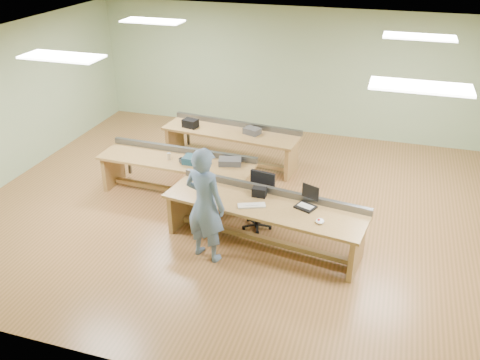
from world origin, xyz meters
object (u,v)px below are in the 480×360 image
Objects in this scene: camera_bag at (259,192)px; parts_bin_grey at (230,162)px; laptop_base at (305,207)px; task_chair at (258,208)px; parts_bin_teal at (194,160)px; mug at (182,161)px; person at (205,205)px; drinks_can at (169,156)px; workbench_mid at (177,168)px; workbench_front at (264,213)px; workbench_back at (231,139)px.

camera_bag reaches higher than parts_bin_grey.
parts_bin_grey is (-1.62, 1.14, 0.04)m from laptop_base.
parts_bin_teal is (-1.39, 0.57, 0.46)m from task_chair.
mug reaches higher than laptop_base.
person is 8.34× the size of camera_bag.
parts_bin_teal reaches higher than drinks_can.
workbench_mid is at bearing 169.15° from task_chair.
person reaches higher than parts_bin_grey.
person is (-0.77, -0.61, 0.37)m from workbench_front.
task_chair is (-0.09, 0.28, -0.47)m from camera_bag.
parts_bin_teal is (-2.27, 1.00, 0.05)m from laptop_base.
workbench_mid is (-2.00, 1.12, -0.01)m from workbench_front.
drinks_can is (-0.29, 0.08, 0.02)m from mug.
drinks_can is (-2.77, 1.01, 0.05)m from laptop_base.
person is 2.17m from drinks_can.
camera_bag is at bearing 133.08° from workbench_front.
parts_bin_teal reaches higher than mug.
drinks_can reaches higher than parts_bin_grey.
workbench_back is 1.84m from drinks_can.
mug is 0.30m from drinks_can.
camera_bag is 0.55× the size of parts_bin_grey.
camera_bag is at bearing -23.51° from drinks_can.
workbench_back is 8.04× the size of parts_bin_teal.
parts_bin_grey is at bearing 128.82° from camera_bag.
camera_bag reaches higher than drinks_can.
parts_bin_grey is (0.65, 0.15, -0.01)m from parts_bin_teal.
camera_bag is 0.23× the size of task_chair.
person is 15.48× the size of mug.
laptop_base is 1.98m from parts_bin_grey.
parts_bin_teal is at bearing 166.62° from task_chair.
workbench_front is 3.13m from workbench_back.
workbench_front reaches higher than laptop_base.
task_chair is at bearing -22.29° from parts_bin_teal.
parts_bin_grey is 1.17m from drinks_can.
camera_bag reaches higher than parts_bin_teal.
camera_bag reaches higher than workbench_front.
parts_bin_teal is at bearing -7.71° from workbench_mid.
person is (1.23, -1.73, 0.38)m from workbench_mid.
camera_bag is (0.63, 0.82, -0.11)m from person.
drinks_can reaches higher than laptop_base.
workbench_front is 1.05m from person.
mug is (-0.37, -1.78, 0.24)m from workbench_back.
workbench_back is 2.89m from camera_bag.
task_chair is at bearing -55.76° from workbench_back.
task_chair is at bearing -44.13° from parts_bin_grey.
drinks_can is at bearing 178.35° from parts_bin_teal.
laptop_base is at bearing -35.32° from parts_bin_grey.
workbench_mid is 1.06m from parts_bin_grey.
person is 1.57m from laptop_base.
drinks_can is at bearing -105.54° from workbench_back.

